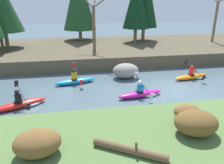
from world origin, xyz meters
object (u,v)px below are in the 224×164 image
kayaker_middle (142,93)px  kayaker_trailing (75,80)px  kayaker_lead (193,76)px  kayaker_far_back (22,103)px  boulder_midstream (126,71)px  driftwood_log (130,150)px

kayaker_middle → kayaker_trailing: same height
kayaker_lead → kayaker_middle: 5.06m
kayaker_lead → kayaker_middle: bearing=-162.9°
kayaker_trailing → kayaker_far_back: (-2.80, -3.00, -0.02)m
kayaker_lead → boulder_midstream: kayaker_lead is taller
kayaker_lead → kayaker_trailing: size_ratio=1.00×
kayaker_lead → kayaker_far_back: size_ratio=1.04×
kayaker_lead → kayaker_middle: size_ratio=1.00×
kayaker_trailing → boulder_midstream: bearing=-3.8°
kayaker_middle → boulder_midstream: (-0.16, 3.38, 0.33)m
kayaker_trailing → boulder_midstream: kayaker_trailing is taller
kayaker_lead → kayaker_far_back: 11.31m
driftwood_log → boulder_midstream: bearing=108.9°
boulder_midstream → kayaker_far_back: bearing=-150.7°
kayaker_middle → driftwood_log: 6.35m
kayaker_trailing → driftwood_log: driftwood_log is taller
kayaker_trailing → boulder_midstream: (3.58, 0.59, 0.31)m
kayaker_trailing → kayaker_far_back: bearing=-146.1°
kayaker_far_back → boulder_midstream: 7.32m
driftwood_log → kayaker_trailing: bearing=131.4°
kayaker_middle → kayaker_trailing: size_ratio=1.00×
kayaker_middle → kayaker_far_back: size_ratio=1.04×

